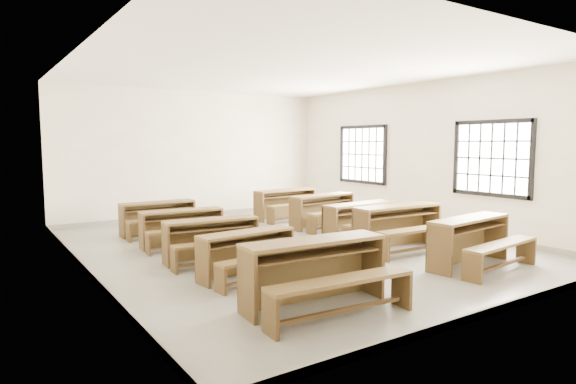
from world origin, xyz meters
TOP-DOWN VIEW (x-y plane):
  - room at (0.09, 0.00)m, footprint 8.50×8.50m
  - desk_set_0 at (-1.57, -2.95)m, footprint 1.81×1.03m
  - desk_set_1 at (-1.62, -1.42)m, footprint 1.51×0.89m
  - desk_set_2 at (-1.64, -0.29)m, footprint 1.58×0.92m
  - desk_set_3 at (-1.62, 1.05)m, footprint 1.55×0.89m
  - desk_set_4 at (-1.61, 2.41)m, footprint 1.51×0.79m
  - desk_set_5 at (1.54, -2.79)m, footprint 1.76×1.05m
  - desk_set_6 at (1.50, -1.34)m, footprint 1.78×0.97m
  - desk_set_7 at (1.48, -0.35)m, footprint 1.66×0.94m
  - desk_set_8 at (1.75, 1.18)m, footprint 1.72×1.03m
  - desk_set_9 at (1.71, 2.64)m, footprint 1.69×0.96m

SIDE VIEW (x-z plane):
  - desk_set_1 at x=-1.62m, z-range 0.05..0.70m
  - desk_set_3 at x=-1.62m, z-range 0.06..0.73m
  - desk_set_4 at x=-1.61m, z-range 0.06..0.74m
  - desk_set_2 at x=-1.64m, z-range 0.06..0.74m
  - desk_set_7 at x=1.48m, z-range 0.06..0.78m
  - desk_set_8 at x=1.75m, z-range 0.06..0.80m
  - desk_set_9 at x=1.71m, z-range 0.06..0.80m
  - desk_set_5 at x=1.54m, z-range 0.06..0.82m
  - desk_set_6 at x=1.50m, z-range 0.07..0.86m
  - desk_set_0 at x=-1.57m, z-range 0.07..0.86m
  - room at x=0.09m, z-range 0.54..3.74m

